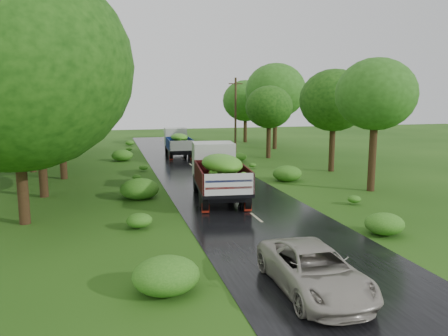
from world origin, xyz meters
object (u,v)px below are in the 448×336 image
object	(u,v)px
truck_near	(218,169)
utility_pole	(235,117)
truck_far	(178,141)
car	(314,270)

from	to	relation	value
truck_near	utility_pole	xyz separation A→B (m)	(5.50, 15.33, 2.06)
truck_near	truck_far	xyz separation A→B (m)	(0.55, 17.47, -0.20)
utility_pole	truck_far	bearing A→B (deg)	166.15
truck_far	car	bearing A→B (deg)	-89.23
truck_far	car	world-z (taller)	truck_far
truck_far	truck_near	bearing A→B (deg)	-89.58
truck_near	utility_pole	distance (m)	16.42
truck_near	car	distance (m)	11.91
truck_far	utility_pole	xyz separation A→B (m)	(4.94, -2.13, 2.27)
truck_near	car	world-z (taller)	truck_near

